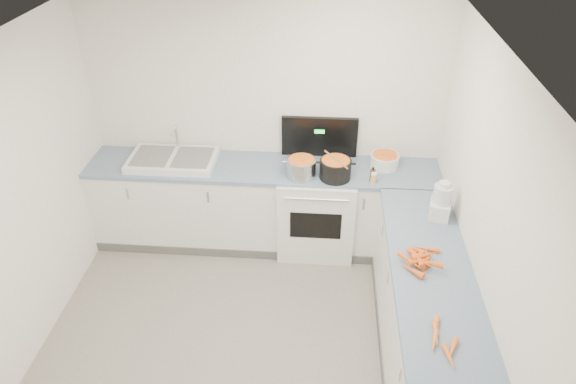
# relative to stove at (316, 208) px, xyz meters

# --- Properties ---
(floor) EXTENTS (3.50, 4.00, 0.00)m
(floor) POSITION_rel_stove_xyz_m (-0.55, -1.69, -0.47)
(floor) COLOR gray
(floor) RESTS_ON ground
(ceiling) EXTENTS (3.50, 4.00, 0.00)m
(ceiling) POSITION_rel_stove_xyz_m (-0.55, -1.69, 2.03)
(ceiling) COLOR white
(ceiling) RESTS_ON ground
(wall_back) EXTENTS (3.50, 0.00, 2.50)m
(wall_back) POSITION_rel_stove_xyz_m (-0.55, 0.31, 0.78)
(wall_back) COLOR white
(wall_back) RESTS_ON ground
(wall_right) EXTENTS (0.00, 4.00, 2.50)m
(wall_right) POSITION_rel_stove_xyz_m (1.20, -1.69, 0.78)
(wall_right) COLOR white
(wall_right) RESTS_ON ground
(counter_back) EXTENTS (3.50, 0.62, 0.94)m
(counter_back) POSITION_rel_stove_xyz_m (-0.55, 0.01, -0.00)
(counter_back) COLOR white
(counter_back) RESTS_ON ground
(counter_right) EXTENTS (0.62, 2.20, 0.94)m
(counter_right) POSITION_rel_stove_xyz_m (0.90, -1.39, -0.00)
(counter_right) COLOR white
(counter_right) RESTS_ON ground
(stove) EXTENTS (0.76, 0.65, 1.36)m
(stove) POSITION_rel_stove_xyz_m (0.00, 0.00, 0.00)
(stove) COLOR white
(stove) RESTS_ON ground
(sink) EXTENTS (0.86, 0.52, 0.31)m
(sink) POSITION_rel_stove_xyz_m (-1.45, 0.02, 0.50)
(sink) COLOR white
(sink) RESTS_ON counter_back
(steel_pot) EXTENTS (0.29, 0.29, 0.21)m
(steel_pot) POSITION_rel_stove_xyz_m (-0.16, -0.14, 0.55)
(steel_pot) COLOR silver
(steel_pot) RESTS_ON stove
(black_pot) EXTENTS (0.36, 0.36, 0.21)m
(black_pot) POSITION_rel_stove_xyz_m (0.17, -0.14, 0.55)
(black_pot) COLOR black
(black_pot) RESTS_ON stove
(wooden_spoon) EXTENTS (0.23, 0.33, 0.02)m
(wooden_spoon) POSITION_rel_stove_xyz_m (0.17, -0.14, 0.67)
(wooden_spoon) COLOR #AD7A47
(wooden_spoon) RESTS_ON black_pot
(mixing_bowl) EXTENTS (0.34, 0.34, 0.13)m
(mixing_bowl) POSITION_rel_stove_xyz_m (0.65, 0.11, 0.53)
(mixing_bowl) COLOR white
(mixing_bowl) RESTS_ON counter_back
(extract_bottle) EXTENTS (0.05, 0.05, 0.12)m
(extract_bottle) POSITION_rel_stove_xyz_m (0.52, -0.17, 0.53)
(extract_bottle) COLOR #593319
(extract_bottle) RESTS_ON counter_back
(spice_jar) EXTENTS (0.06, 0.06, 0.10)m
(spice_jar) POSITION_rel_stove_xyz_m (0.52, -0.22, 0.51)
(spice_jar) COLOR #E5B266
(spice_jar) RESTS_ON counter_back
(food_processor) EXTENTS (0.21, 0.24, 0.34)m
(food_processor) POSITION_rel_stove_xyz_m (1.05, -0.69, 0.61)
(food_processor) COLOR white
(food_processor) RESTS_ON counter_right
(carrot_pile) EXTENTS (0.35, 0.38, 0.08)m
(carrot_pile) POSITION_rel_stove_xyz_m (0.81, -1.31, 0.50)
(carrot_pile) COLOR orange
(carrot_pile) RESTS_ON counter_right
(peeled_carrots) EXTENTS (0.20, 0.41, 0.04)m
(peeled_carrots) POSITION_rel_stove_xyz_m (0.84, -2.07, 0.49)
(peeled_carrots) COLOR orange
(peeled_carrots) RESTS_ON counter_right
(peelings) EXTENTS (0.22, 0.28, 0.01)m
(peelings) POSITION_rel_stove_xyz_m (-1.64, 0.01, 0.54)
(peelings) COLOR tan
(peelings) RESTS_ON sink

